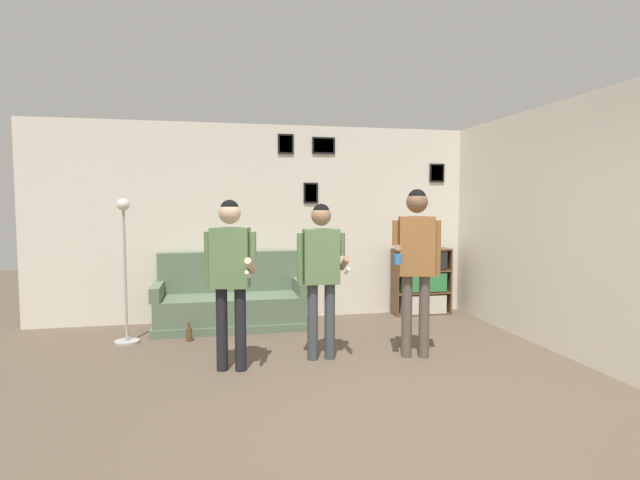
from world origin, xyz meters
The scene contains 11 objects.
ground_plane centered at (0.00, 0.00, 0.00)m, with size 20.00×20.00×0.00m, color brown.
wall_back centered at (0.00, 3.66, 1.35)m, with size 7.26×0.08×2.70m.
wall_right centered at (2.46, 1.81, 1.35)m, with size 0.06×6.03×2.70m.
couch centered at (-0.98, 3.25, 0.31)m, with size 1.94×0.80×0.96m.
bookshelf centered at (1.76, 3.44, 0.48)m, with size 0.84×0.30×0.96m.
floor_lamp centered at (-2.18, 2.70, 0.88)m, with size 0.28×0.28×1.67m.
person_player_foreground_left centered at (-1.03, 1.49, 1.01)m, with size 0.49×0.52×1.65m.
person_player_foreground_center centered at (-0.11, 1.66, 0.98)m, with size 0.50×0.45×1.61m.
person_watcher_holding_cup centered at (0.87, 1.52, 1.09)m, with size 0.56×0.40×1.76m.
bottle_on_floor centered at (-1.49, 2.64, 0.09)m, with size 0.07×0.07×0.23m.
drinking_cup centered at (1.86, 3.44, 1.01)m, with size 0.07×0.07×0.09m.
Camera 1 is at (-1.16, -3.31, 1.61)m, focal length 28.00 mm.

